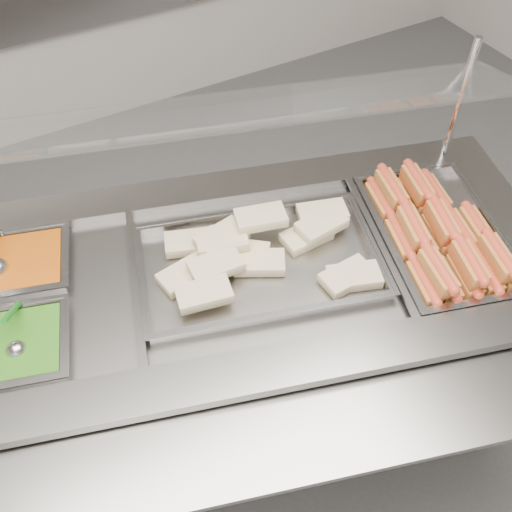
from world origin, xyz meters
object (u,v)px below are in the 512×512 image
pan_hotdogs (436,240)px  serving_spoon (16,343)px  pan_wraps (259,266)px  steam_counter (242,347)px  sneeze_guard (220,115)px

pan_hotdogs → serving_spoon: 1.20m
pan_hotdogs → pan_wraps: size_ratio=0.81×
steam_counter → pan_wraps: pan_wraps is taller
steam_counter → serving_spoon: bearing=177.0°
pan_hotdogs → steam_counter: bearing=163.3°
steam_counter → pan_wraps: size_ratio=2.66×
sneeze_guard → pan_hotdogs: 0.75m
pan_wraps → serving_spoon: 0.67m
pan_hotdogs → sneeze_guard: bearing=144.1°
sneeze_guard → serving_spoon: bearing=-165.7°
steam_counter → pan_hotdogs: 0.72m
pan_hotdogs → pan_wraps: (-0.52, 0.16, 0.01)m
pan_wraps → sneeze_guard: bearing=88.7°
steam_counter → pan_hotdogs: bearing=-16.7°
sneeze_guard → pan_hotdogs: bearing=-35.9°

